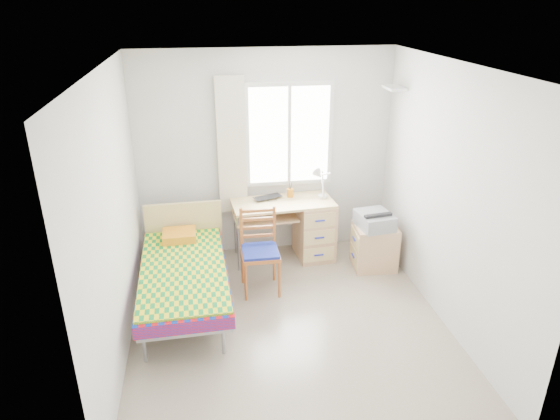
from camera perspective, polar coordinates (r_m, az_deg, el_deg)
The scene contains 17 objects.
floor at distance 5.33m, azimuth 1.04°, elevation -12.87°, with size 3.50×3.50×0.00m, color #BCAD93.
ceiling at distance 4.33m, azimuth 1.30°, elevation 16.07°, with size 3.50×3.50×0.00m, color white.
wall_back at distance 6.31m, azimuth -1.70°, elevation 6.29°, with size 3.20×3.20×0.00m, color silver.
wall_left at distance 4.69m, azimuth -18.48°, elevation -1.16°, with size 3.50×3.50×0.00m, color silver.
wall_right at distance 5.19m, azimuth 18.81°, elevation 1.19°, with size 3.50×3.50×0.00m, color silver.
window at distance 6.26m, azimuth 1.06°, elevation 8.55°, with size 1.10×0.04×1.30m.
curtain at distance 6.16m, azimuth -5.53°, elevation 7.23°, with size 0.35×0.05×1.70m, color beige.
floating_shelf at distance 6.15m, azimuth 12.96°, elevation 13.44°, with size 0.20×0.32×0.03m, color white.
bed at distance 5.54m, azimuth -10.96°, elevation -6.75°, with size 0.96×1.97×0.84m.
desk at distance 6.40m, azimuth 3.31°, elevation -1.85°, with size 1.30×0.66×0.79m.
chair at distance 5.65m, azimuth -2.28°, elevation -4.13°, with size 0.42×0.42×0.97m.
cabinet at distance 6.32m, azimuth 10.70°, elevation -4.10°, with size 0.55×0.49×0.56m.
printer at distance 6.13m, azimuth 10.76°, elevation -1.11°, with size 0.44×0.49×0.19m.
laptop at distance 6.24m, azimuth -1.18°, elevation 1.26°, with size 0.36×0.23×0.03m, color black.
pen_cup at distance 6.34m, azimuth 1.16°, elevation 1.98°, with size 0.08×0.08×0.11m, color orange.
task_lamp at distance 6.12m, azimuth 4.63°, elevation 3.43°, with size 0.24×0.33×0.45m.
book at distance 6.26m, azimuth -1.80°, elevation -0.77°, with size 0.17×0.23×0.02m, color gray.
Camera 1 is at (-0.78, -4.23, 3.15)m, focal length 32.00 mm.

